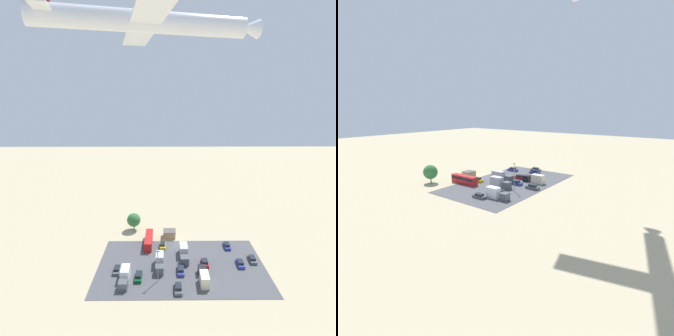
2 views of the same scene
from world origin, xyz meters
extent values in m
plane|color=tan|center=(0.00, 0.00, 0.00)|extent=(400.00, 400.00, 0.00)
cube|color=#4C4C51|center=(0.00, 11.95, 0.04)|extent=(49.78, 28.40, 0.08)
cube|color=tan|center=(3.33, -5.23, 1.22)|extent=(4.27, 3.68, 2.44)
cube|color=#59514C|center=(3.33, -5.23, 2.50)|extent=(4.51, 3.92, 0.12)
cube|color=red|center=(10.52, -0.31, 1.59)|extent=(2.43, 10.83, 3.03)
cube|color=black|center=(10.52, -0.31, 2.14)|extent=(2.47, 10.39, 0.85)
cube|color=navy|center=(-15.96, 2.08, 0.53)|extent=(1.87, 4.53, 0.90)
cube|color=#1E232D|center=(-15.96, 2.08, 1.32)|extent=(1.57, 2.54, 0.66)
cube|color=#4C5156|center=(-22.02, 9.96, 0.52)|extent=(1.90, 4.35, 0.88)
cube|color=#1E232D|center=(-22.02, 9.96, 1.28)|extent=(1.59, 2.43, 0.65)
cube|color=#4C5156|center=(18.83, 14.67, 0.49)|extent=(1.81, 4.48, 0.82)
cube|color=#1E232D|center=(18.83, 14.67, 1.20)|extent=(1.52, 2.51, 0.60)
cube|color=gold|center=(5.74, 1.75, 0.54)|extent=(1.95, 4.01, 0.91)
cube|color=#1E232D|center=(5.74, 1.75, 1.33)|extent=(1.64, 2.24, 0.67)
cube|color=#4C5156|center=(1.39, 22.72, 0.56)|extent=(1.97, 4.58, 0.96)
cube|color=#1E232D|center=(1.39, 22.72, 1.39)|extent=(1.66, 2.56, 0.70)
cube|color=navy|center=(0.39, 15.29, 0.54)|extent=(1.94, 4.59, 0.92)
cube|color=#1E232D|center=(0.39, 15.29, 1.33)|extent=(1.63, 2.57, 0.67)
cube|color=#0C4723|center=(12.25, 17.82, 0.55)|extent=(1.86, 4.65, 0.93)
cube|color=#1E232D|center=(12.25, 17.82, 1.35)|extent=(1.56, 2.60, 0.68)
cube|color=navy|center=(-17.74, 12.04, 0.53)|extent=(1.89, 4.36, 0.90)
cube|color=#1E232D|center=(-17.74, 12.04, 1.31)|extent=(1.58, 2.44, 0.66)
cube|color=maroon|center=(-7.11, 11.69, 0.53)|extent=(1.98, 4.11, 0.91)
cube|color=#1E232D|center=(-7.11, 11.69, 1.32)|extent=(1.66, 2.30, 0.67)
cube|color=#4C5156|center=(6.47, 15.80, 1.32)|extent=(2.35, 2.36, 2.47)
cube|color=#B2B2B7|center=(6.47, 11.35, 1.85)|extent=(2.35, 4.20, 3.53)
cube|color=black|center=(-5.75, 15.83, 1.19)|extent=(2.31, 2.48, 2.23)
cube|color=beige|center=(-5.75, 20.52, 1.67)|extent=(2.31, 4.41, 3.18)
cube|color=#4C5156|center=(15.91, 22.07, 1.23)|extent=(2.34, 2.31, 2.31)
cube|color=white|center=(15.91, 17.72, 1.73)|extent=(2.34, 4.10, 3.30)
cube|color=#4C5156|center=(-1.05, 11.09, 1.26)|extent=(2.53, 2.64, 2.35)
cube|color=#B2B2B7|center=(-1.05, 6.10, 1.76)|extent=(2.53, 4.69, 3.36)
cylinder|color=brown|center=(16.90, -11.03, 1.05)|extent=(0.36, 0.36, 2.11)
sphere|color=#337038|center=(16.90, -11.03, 4.05)|extent=(5.16, 5.16, 5.16)
cylinder|color=gray|center=(6.80, 18.95, 4.57)|extent=(0.20, 0.20, 8.97)
cube|color=#4C4C51|center=(6.80, 18.95, 9.23)|extent=(0.90, 0.28, 0.20)
camera|label=1|loc=(4.56, 81.00, 48.09)|focal=28.00mm
camera|label=2|loc=(73.76, 66.35, 26.28)|focal=28.00mm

